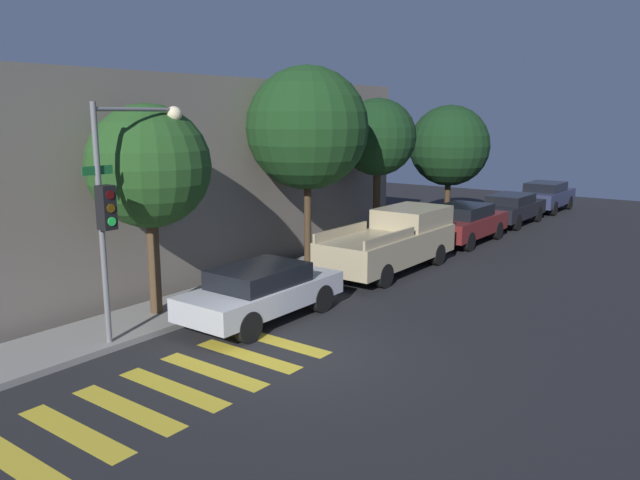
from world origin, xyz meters
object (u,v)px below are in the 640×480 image
object	(u,v)px
tree_far_end	(378,138)
traffic_light_pole	(122,187)
sedan_far_end	(511,208)
tree_behind_truck	(449,146)
pickup_truck	(393,240)
tree_near_corner	(149,167)
sedan_middle	(464,222)
sedan_near_corner	(261,291)
tree_midblock	(307,128)
sedan_tail_of_row	(545,196)

from	to	relation	value
tree_far_end	traffic_light_pole	bearing A→B (deg)	-175.47
sedan_far_end	tree_behind_truck	world-z (taller)	tree_behind_truck
traffic_light_pole	pickup_truck	xyz separation A→B (m)	(9.09, -1.27, -2.46)
tree_near_corner	tree_far_end	size ratio (longest dim) A/B	0.94
pickup_truck	sedan_middle	bearing A→B (deg)	0.00
traffic_light_pole	sedan_near_corner	size ratio (longest dim) A/B	1.19
sedan_middle	sedan_far_end	bearing A→B (deg)	0.00
pickup_truck	tree_midblock	distance (m)	4.46
traffic_light_pole	pickup_truck	bearing A→B (deg)	-7.95
traffic_light_pole	pickup_truck	distance (m)	9.51
sedan_tail_of_row	tree_behind_truck	world-z (taller)	tree_behind_truck
sedan_far_end	tree_behind_truck	xyz separation A→B (m)	(-2.00, 2.19, 2.79)
sedan_middle	sedan_tail_of_row	world-z (taller)	sedan_tail_of_row
sedan_middle	tree_near_corner	world-z (taller)	tree_near_corner
pickup_truck	tree_behind_truck	xyz separation A→B (m)	(8.48, 2.19, 2.59)
sedan_middle	sedan_near_corner	bearing A→B (deg)	180.00
sedan_near_corner	tree_midblock	xyz separation A→B (m)	(4.62, 2.19, 3.74)
traffic_light_pole	sedan_near_corner	world-z (taller)	traffic_light_pole
tree_behind_truck	tree_far_end	bearing A→B (deg)	180.00
sedan_near_corner	tree_far_end	xyz separation A→B (m)	(8.75, 2.19, 3.33)
tree_far_end	tree_behind_truck	xyz separation A→B (m)	(5.99, -0.00, -0.52)
traffic_light_pole	sedan_far_end	distance (m)	19.80
tree_near_corner	sedan_middle	bearing A→B (deg)	-9.52
sedan_tail_of_row	tree_midblock	size ratio (longest dim) A/B	0.66
pickup_truck	sedan_far_end	xyz separation A→B (m)	(10.48, 0.00, -0.20)
sedan_far_end	sedan_middle	bearing A→B (deg)	-180.00
sedan_tail_of_row	tree_midblock	distance (m)	17.60
traffic_light_pole	sedan_middle	bearing A→B (deg)	-5.02
sedan_tail_of_row	tree_midblock	world-z (taller)	tree_midblock
tree_midblock	sedan_middle	bearing A→B (deg)	-17.33
sedan_near_corner	pickup_truck	distance (m)	6.26
sedan_middle	tree_near_corner	xyz separation A→B (m)	(-13.04, 2.19, 2.89)
sedan_tail_of_row	sedan_near_corner	bearing A→B (deg)	180.00
sedan_far_end	tree_near_corner	size ratio (longest dim) A/B	0.87
sedan_far_end	tree_near_corner	distance (m)	18.51
pickup_truck	tree_far_end	distance (m)	4.54
traffic_light_pole	tree_behind_truck	world-z (taller)	tree_behind_truck
traffic_light_pole	tree_far_end	world-z (taller)	tree_far_end
traffic_light_pole	pickup_truck	size ratio (longest dim) A/B	0.93
sedan_far_end	tree_far_end	bearing A→B (deg)	164.70
sedan_middle	sedan_tail_of_row	size ratio (longest dim) A/B	1.05
sedan_tail_of_row	tree_far_end	xyz separation A→B (m)	(-12.95, 2.19, 3.26)
traffic_light_pole	tree_behind_truck	xyz separation A→B (m)	(17.58, 0.92, 0.13)
sedan_near_corner	tree_midblock	world-z (taller)	tree_midblock
tree_far_end	tree_behind_truck	size ratio (longest dim) A/B	1.03
sedan_far_end	sedan_tail_of_row	world-z (taller)	sedan_tail_of_row
sedan_near_corner	tree_behind_truck	size ratio (longest dim) A/B	0.81
traffic_light_pole	sedan_tail_of_row	world-z (taller)	traffic_light_pole
sedan_far_end	tree_far_end	world-z (taller)	tree_far_end
sedan_far_end	tree_midblock	distance (m)	12.86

